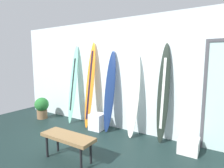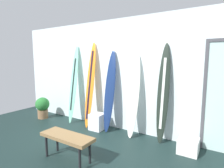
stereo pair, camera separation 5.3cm
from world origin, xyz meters
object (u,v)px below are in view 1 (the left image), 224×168
(surfboard_charcoal, at_px, (163,93))
(potted_plant, at_px, (42,107))
(surfboard_sunset, at_px, (90,85))
(surfboard_ivory, at_px, (134,96))
(surfboard_seafoam, at_px, (73,84))
(display_block_left, at_px, (97,122))
(display_block_center, at_px, (189,145))
(bench, at_px, (68,138))
(surfboard_navy, at_px, (110,91))

(surfboard_charcoal, xyz_separation_m, potted_plant, (-3.60, -0.35, -0.71))
(surfboard_sunset, xyz_separation_m, surfboard_ivory, (1.26, 0.03, -0.17))
(surfboard_seafoam, height_order, potted_plant, surfboard_seafoam)
(surfboard_sunset, bearing_deg, surfboard_ivory, 1.15)
(surfboard_sunset, bearing_deg, display_block_left, -20.30)
(display_block_left, bearing_deg, surfboard_seafoam, 172.05)
(surfboard_seafoam, xyz_separation_m, display_block_center, (3.14, -0.15, -0.96))
(display_block_center, xyz_separation_m, potted_plant, (-4.19, -0.14, 0.22))
(surfboard_seafoam, height_order, display_block_left, surfboard_seafoam)
(surfboard_ivory, bearing_deg, bench, -108.73)
(surfboard_charcoal, bearing_deg, surfboard_ivory, -175.21)
(surfboard_navy, bearing_deg, surfboard_charcoal, 2.88)
(bench, bearing_deg, surfboard_sunset, 114.92)
(display_block_left, relative_size, potted_plant, 0.64)
(surfboard_ivory, xyz_separation_m, surfboard_charcoal, (0.67, 0.06, 0.11))
(surfboard_navy, height_order, surfboard_charcoal, surfboard_charcoal)
(bench, bearing_deg, display_block_center, 38.44)
(surfboard_charcoal, distance_m, display_block_center, 1.12)
(surfboard_sunset, relative_size, display_block_left, 5.48)
(surfboard_seafoam, bearing_deg, display_block_center, -2.79)
(display_block_center, relative_size, bench, 0.36)
(surfboard_sunset, height_order, surfboard_navy, surfboard_sunset)
(surfboard_navy, xyz_separation_m, surfboard_ivory, (0.65, 0.01, -0.04))
(surfboard_navy, relative_size, surfboard_ivory, 1.04)
(display_block_left, distance_m, display_block_center, 2.21)
(surfboard_ivory, bearing_deg, surfboard_sunset, -178.85)
(surfboard_ivory, relative_size, surfboard_charcoal, 0.91)
(surfboard_sunset, bearing_deg, potted_plant, -170.79)
(surfboard_ivory, distance_m, surfboard_charcoal, 0.68)
(surfboard_ivory, xyz_separation_m, potted_plant, (-2.94, -0.30, -0.60))
(surfboard_ivory, relative_size, bench, 1.91)
(surfboard_charcoal, bearing_deg, display_block_left, -173.20)
(surfboard_sunset, relative_size, bench, 2.21)
(bench, bearing_deg, surfboard_ivory, 71.27)
(potted_plant, xyz_separation_m, bench, (2.40, -1.28, 0.04))
(surfboard_sunset, xyz_separation_m, bench, (0.72, -1.55, -0.73))
(surfboard_sunset, bearing_deg, display_block_center, -3.08)
(display_block_center, bearing_deg, surfboard_charcoal, 159.68)
(surfboard_seafoam, relative_size, display_block_left, 5.33)
(display_block_center, bearing_deg, surfboard_sunset, 176.92)
(bench, bearing_deg, surfboard_navy, 94.20)
(surfboard_navy, height_order, surfboard_ivory, surfboard_navy)
(surfboard_charcoal, relative_size, potted_plant, 3.32)
(surfboard_seafoam, bearing_deg, display_block_left, -7.95)
(display_block_left, bearing_deg, potted_plant, -175.39)
(surfboard_navy, relative_size, display_block_center, 5.55)
(surfboard_ivory, bearing_deg, surfboard_navy, -179.08)
(surfboard_sunset, distance_m, surfboard_charcoal, 1.93)
(surfboard_seafoam, distance_m, display_block_left, 1.30)
(surfboard_navy, bearing_deg, bench, -85.80)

